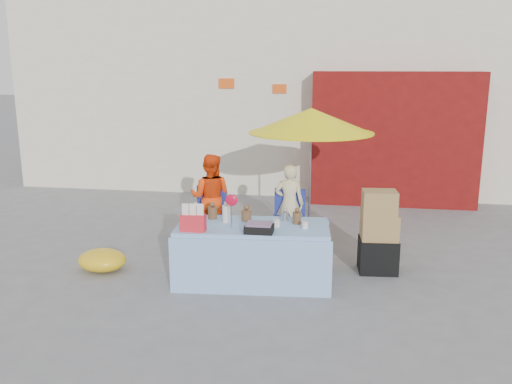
% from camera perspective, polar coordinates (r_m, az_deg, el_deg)
% --- Properties ---
extents(ground, '(80.00, 80.00, 0.00)m').
position_cam_1_polar(ground, '(7.26, -1.07, -8.77)').
color(ground, slate).
rests_on(ground, ground).
extents(backdrop, '(14.00, 8.00, 7.80)m').
position_cam_1_polar(backdrop, '(14.16, 6.57, 14.70)').
color(backdrop, silver).
rests_on(backdrop, ground).
extents(market_table, '(2.03, 1.07, 1.19)m').
position_cam_1_polar(market_table, '(6.95, -0.39, -6.39)').
color(market_table, '#92BFEA').
rests_on(market_table, ground).
extents(chair_left, '(0.49, 0.48, 0.85)m').
position_cam_1_polar(chair_left, '(8.57, -4.97, -3.54)').
color(chair_left, navy).
rests_on(chair_left, ground).
extents(chair_right, '(0.49, 0.48, 0.85)m').
position_cam_1_polar(chair_right, '(8.36, 3.39, -3.94)').
color(chair_right, navy).
rests_on(chair_right, ground).
extents(vendor_orange, '(0.67, 0.53, 1.37)m').
position_cam_1_polar(vendor_orange, '(8.58, -4.81, -0.53)').
color(vendor_orange, '#FF430D').
rests_on(vendor_orange, ground).
extents(vendor_beige, '(0.46, 0.30, 1.25)m').
position_cam_1_polar(vendor_beige, '(8.39, 3.52, -1.26)').
color(vendor_beige, beige).
rests_on(vendor_beige, ground).
extents(umbrella, '(1.90, 1.90, 2.09)m').
position_cam_1_polar(umbrella, '(8.29, 5.83, 7.43)').
color(umbrella, gray).
rests_on(umbrella, ground).
extents(box_stack, '(0.54, 0.45, 1.12)m').
position_cam_1_polar(box_stack, '(7.41, 12.79, -4.41)').
color(box_stack, black).
rests_on(box_stack, ground).
extents(tarp_bundle, '(0.75, 0.64, 0.30)m').
position_cam_1_polar(tarp_bundle, '(7.66, -15.88, -6.91)').
color(tarp_bundle, gold).
rests_on(tarp_bundle, ground).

